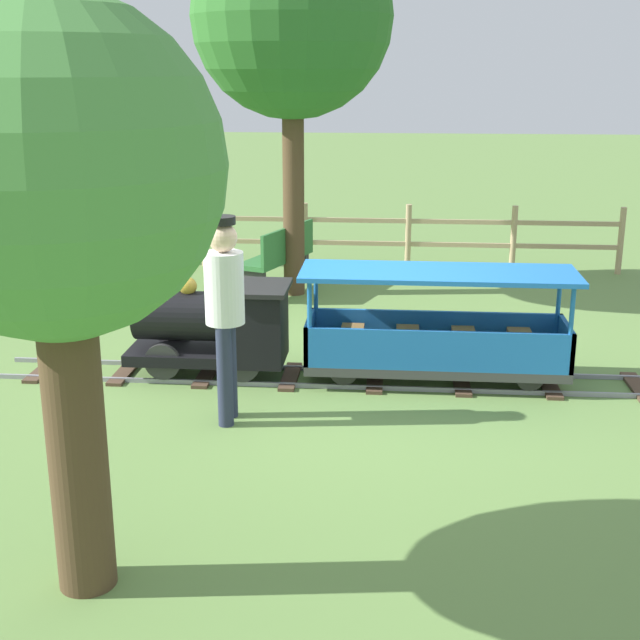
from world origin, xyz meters
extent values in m
plane|color=#608442|center=(0.00, 0.00, 0.00)|extent=(60.00, 60.00, 0.00)
cube|color=gray|center=(-0.22, 0.06, 0.02)|extent=(0.03, 6.05, 0.04)
cube|color=gray|center=(0.22, 0.06, 0.02)|extent=(0.03, 6.05, 0.04)
cube|color=#4C3828|center=(0.00, -2.59, 0.01)|extent=(0.69, 0.14, 0.03)
cube|color=#4C3828|center=(0.00, -1.83, 0.01)|extent=(0.69, 0.14, 0.03)
cube|color=#4C3828|center=(0.00, -1.07, 0.01)|extent=(0.69, 0.14, 0.03)
cube|color=#4C3828|center=(0.00, -0.32, 0.01)|extent=(0.69, 0.14, 0.03)
cube|color=#4C3828|center=(0.00, 0.44, 0.01)|extent=(0.69, 0.14, 0.03)
cube|color=#4C3828|center=(0.00, 1.20, 0.01)|extent=(0.69, 0.14, 0.03)
cube|color=#4C3828|center=(0.00, 1.95, 0.01)|extent=(0.69, 0.14, 0.03)
cube|color=#4C3828|center=(0.00, 2.71, 0.01)|extent=(0.69, 0.14, 0.03)
cube|color=black|center=(0.00, 1.19, 0.21)|extent=(0.57, 1.40, 0.10)
cylinder|color=black|center=(0.00, 1.39, 0.56)|extent=(0.44, 0.85, 0.44)
cylinder|color=#B7932D|center=(0.00, 1.81, 0.56)|extent=(0.37, 0.02, 0.37)
cylinder|color=black|center=(0.00, 1.68, 0.92)|extent=(0.12, 0.12, 0.27)
sphere|color=#B7932D|center=(0.00, 1.34, 0.83)|extent=(0.16, 0.16, 0.16)
cube|color=black|center=(0.00, 0.71, 0.54)|extent=(0.57, 0.45, 0.55)
cube|color=black|center=(0.00, 0.71, 0.83)|extent=(0.65, 0.53, 0.04)
sphere|color=#F2EAB2|center=(0.00, 1.84, 0.82)|extent=(0.10, 0.10, 0.10)
cylinder|color=#2D2D2D|center=(-0.22, 1.54, 0.20)|extent=(0.05, 0.32, 0.32)
cylinder|color=#2D2D2D|center=(0.22, 1.54, 0.20)|extent=(0.05, 0.32, 0.32)
cylinder|color=#2D2D2D|center=(-0.22, 0.84, 0.20)|extent=(0.05, 0.32, 0.32)
cylinder|color=#2D2D2D|center=(0.22, 0.84, 0.20)|extent=(0.05, 0.32, 0.32)
cube|color=#3F3F3F|center=(0.00, -0.84, 0.18)|extent=(0.65, 2.25, 0.08)
cube|color=blue|center=(-0.30, -0.84, 0.40)|extent=(0.04, 2.25, 0.35)
cube|color=blue|center=(0.30, -0.84, 0.40)|extent=(0.04, 2.25, 0.35)
cube|color=blue|center=(0.00, 0.27, 0.40)|extent=(0.65, 0.04, 0.35)
cube|color=blue|center=(0.00, -1.94, 0.40)|extent=(0.65, 0.04, 0.35)
cylinder|color=blue|center=(-0.29, 0.24, 0.59)|extent=(0.04, 0.04, 0.75)
cylinder|color=blue|center=(0.29, 0.24, 0.59)|extent=(0.04, 0.04, 0.75)
cylinder|color=blue|center=(-0.29, -1.91, 0.59)|extent=(0.04, 0.04, 0.75)
cylinder|color=blue|center=(0.29, -1.91, 0.59)|extent=(0.04, 0.04, 0.75)
cube|color=blue|center=(0.00, -0.84, 0.99)|extent=(0.75, 2.35, 0.04)
cube|color=olive|center=(0.00, -1.57, 0.34)|extent=(0.49, 0.20, 0.24)
cube|color=olive|center=(0.00, -1.08, 0.34)|extent=(0.49, 0.20, 0.24)
cube|color=olive|center=(0.00, -0.59, 0.34)|extent=(0.49, 0.20, 0.24)
cube|color=olive|center=(0.00, -0.11, 0.34)|extent=(0.49, 0.20, 0.24)
cylinder|color=#262626|center=(-0.22, -0.05, 0.16)|extent=(0.04, 0.24, 0.24)
cylinder|color=#262626|center=(0.22, -0.05, 0.16)|extent=(0.04, 0.24, 0.24)
cylinder|color=#262626|center=(-0.22, -1.63, 0.16)|extent=(0.04, 0.24, 0.24)
cylinder|color=#262626|center=(0.22, -1.63, 0.16)|extent=(0.04, 0.24, 0.24)
cylinder|color=#282D47|center=(-1.08, 0.81, 0.40)|extent=(0.12, 0.12, 0.80)
cylinder|color=#282D47|center=(-0.90, 0.81, 0.40)|extent=(0.12, 0.12, 0.80)
cylinder|color=white|center=(-0.99, 0.81, 1.08)|extent=(0.30, 0.30, 0.55)
sphere|color=beige|center=(-0.99, 0.81, 1.46)|extent=(0.22, 0.22, 0.22)
cylinder|color=black|center=(-0.99, 0.81, 1.59)|extent=(0.20, 0.20, 0.06)
cube|color=#2D6B33|center=(3.07, 0.99, 0.42)|extent=(1.36, 0.83, 0.06)
cube|color=#2D6B33|center=(3.01, 0.83, 0.62)|extent=(1.23, 0.49, 0.40)
cube|color=#333333|center=(2.54, 1.19, 0.21)|extent=(0.19, 0.33, 0.42)
cube|color=#333333|center=(3.61, 0.80, 0.21)|extent=(0.19, 0.33, 0.42)
cylinder|color=#4C3823|center=(-3.25, 1.14, 0.82)|extent=(0.30, 0.30, 1.65)
sphere|color=#4C8E42|center=(-3.25, 1.14, 2.22)|extent=(1.64, 1.64, 1.64)
cylinder|color=#4C3823|center=(2.99, 0.75, 1.21)|extent=(0.26, 0.26, 2.42)
sphere|color=#2D6B28|center=(2.99, 0.75, 3.22)|extent=(2.29, 2.29, 2.29)
cylinder|color=tan|center=(4.40, -3.46, 0.45)|extent=(0.08, 0.08, 0.90)
cylinder|color=tan|center=(4.40, -2.05, 0.45)|extent=(0.08, 0.08, 0.90)
cylinder|color=tan|center=(4.40, -0.64, 0.45)|extent=(0.08, 0.08, 0.90)
cylinder|color=tan|center=(4.40, 0.77, 0.45)|extent=(0.08, 0.08, 0.90)
cylinder|color=tan|center=(4.40, 2.18, 0.45)|extent=(0.08, 0.08, 0.90)
cylinder|color=tan|center=(4.40, 3.59, 0.45)|extent=(0.08, 0.08, 0.90)
cube|color=tan|center=(4.40, 0.06, 0.68)|extent=(0.04, 7.05, 0.06)
cube|color=tan|center=(4.40, 0.06, 0.36)|extent=(0.04, 7.05, 0.06)
camera|label=1|loc=(-7.18, -0.45, 2.67)|focal=48.33mm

